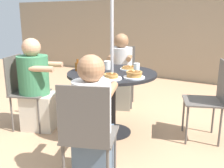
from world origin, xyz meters
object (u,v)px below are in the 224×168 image
object	(u,v)px
patio_chair_east	(122,72)
pancake_plate_d	(111,77)
pancake_plate_b	(91,71)
pancake_plate_a	(129,68)
diner_west	(93,124)
coffee_cup	(107,65)
pancake_plate_c	(134,75)
syrup_bottle	(78,66)
patio_chair_west	(88,131)
diner_south	(37,89)
patio_chair_north	(211,96)
patio_chair_south	(23,87)
drinking_glass_a	(137,69)
diner_east	(121,74)
patio_table	(112,83)

from	to	relation	value
patio_chair_east	pancake_plate_d	world-z (taller)	patio_chair_east
pancake_plate_b	pancake_plate_a	bearing A→B (deg)	56.80
diner_west	coffee_cup	bearing A→B (deg)	94.50
pancake_plate_c	diner_west	bearing A→B (deg)	-91.15
syrup_bottle	patio_chair_west	bearing A→B (deg)	-49.70
diner_west	pancake_plate_d	xyz separation A→B (m)	(-0.17, 0.61, 0.27)
diner_south	syrup_bottle	xyz separation A→B (m)	(0.49, 0.22, 0.30)
patio_chair_north	pancake_plate_d	bearing A→B (deg)	106.87
pancake_plate_b	diner_west	bearing A→B (deg)	-54.72
patio_chair_west	coffee_cup	world-z (taller)	patio_chair_west
patio_chair_south	pancake_plate_a	distance (m)	1.35
patio_chair_south	pancake_plate_c	bearing A→B (deg)	80.14
pancake_plate_b	drinking_glass_a	bearing A→B (deg)	29.24
diner_west	diner_east	bearing A→B (deg)	90.77
pancake_plate_b	drinking_glass_a	distance (m)	0.52
pancake_plate_d	coffee_cup	bearing A→B (deg)	125.16
diner_west	pancake_plate_b	size ratio (longest dim) A/B	4.87
syrup_bottle	drinking_glass_a	size ratio (longest dim) A/B	1.13
patio_table	drinking_glass_a	distance (m)	0.35
coffee_cup	diner_east	bearing A→B (deg)	105.57
patio_chair_east	pancake_plate_a	world-z (taller)	patio_chair_east
patio_chair_north	pancake_plate_c	xyz separation A→B (m)	(-0.71, -0.54, 0.26)
diner_south	drinking_glass_a	world-z (taller)	diner_south
diner_west	pancake_plate_c	xyz separation A→B (m)	(0.02, 0.77, 0.28)
patio_table	diner_west	world-z (taller)	diner_west
patio_chair_west	syrup_bottle	bearing A→B (deg)	110.04
patio_chair_west	drinking_glass_a	bearing A→B (deg)	75.26
patio_table	patio_chair_west	distance (m)	1.14
drinking_glass_a	patio_chair_east	bearing A→B (deg)	125.59
patio_chair_east	patio_chair_north	bearing A→B (deg)	134.66
patio_chair_east	patio_chair_south	distance (m)	1.59
pancake_plate_b	drinking_glass_a	size ratio (longest dim) A/B	1.83
coffee_cup	patio_chair_east	bearing A→B (deg)	106.70
coffee_cup	patio_chair_west	bearing A→B (deg)	-65.84
diner_east	patio_chair_west	bearing A→B (deg)	89.17
patio_chair_north	patio_chair_east	size ratio (longest dim) A/B	1.00
patio_chair_north	patio_chair_south	xyz separation A→B (m)	(-2.12, -0.81, 0.00)
patio_chair_north	coffee_cup	size ratio (longest dim) A/B	9.16
patio_table	diner_south	xyz separation A→B (m)	(-0.89, -0.34, -0.12)
diner_east	patio_chair_south	bearing A→B (deg)	39.65
patio_chair_north	diner_south	size ratio (longest dim) A/B	0.81
pancake_plate_a	pancake_plate_c	world-z (taller)	pancake_plate_c
patio_chair_east	drinking_glass_a	bearing A→B (deg)	103.79
diner_west	pancake_plate_c	size ratio (longest dim) A/B	4.87
syrup_bottle	drinking_glass_a	world-z (taller)	syrup_bottle
patio_chair_east	diner_east	bearing A→B (deg)	90.00
pancake_plate_b	syrup_bottle	xyz separation A→B (m)	(-0.23, 0.06, 0.02)
patio_chair_east	diner_south	world-z (taller)	diner_south
patio_chair_north	diner_east	bearing A→B (deg)	50.03
pancake_plate_b	pancake_plate_c	distance (m)	0.52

